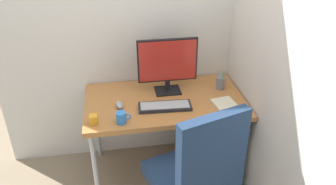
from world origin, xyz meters
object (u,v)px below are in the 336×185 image
Objects in this scene: pen_holder at (220,83)px; notebook at (224,104)px; office_chair at (197,173)px; filing_cabinet at (205,140)px; monitor at (168,63)px; coffee_mug at (121,118)px; desk_clamp_accessory at (94,119)px; keyboard at (165,106)px; mouse at (119,105)px.

pen_holder is 1.02× the size of notebook.
filing_cabinet is at bearing 70.01° from office_chair.
monitor is 0.60m from coffee_mug.
monitor reaches higher than desk_clamp_accessory.
office_chair is 0.88m from pen_holder.
coffee_mug is (-0.68, -0.23, 0.46)m from filing_cabinet.
desk_clamp_accessory is at bearing -147.14° from monitor.
desk_clamp_accessory is at bearing 172.30° from coffee_mug.
filing_cabinet is 3.72× the size of pen_holder.
office_chair is 6.47× the size of notebook.
monitor is 1.18× the size of keyboard.
keyboard is 0.36m from coffee_mug.
office_chair is 1.70× the size of filing_cabinet.
desk_clamp_accessory is at bearing -145.46° from mouse.
filing_cabinet is 0.81m from mouse.
pen_holder is at bearing 24.15° from coffee_mug.
pen_holder reaches higher than coffee_mug.
mouse is at bearing 168.67° from keyboard.
office_chair is at bearing -41.12° from coffee_mug.
filing_cabinet is (0.23, 0.63, -0.24)m from office_chair.
monitor is 2.83× the size of notebook.
mouse is at bearing 91.70° from coffee_mug.
pen_holder is (0.37, 0.77, 0.23)m from office_chair.
keyboard is at bearing 102.94° from office_chair.
filing_cabinet is 9.97× the size of desk_clamp_accessory.
mouse is 0.94× the size of coffee_mug.
notebook is 2.61× the size of desk_clamp_accessory.
filing_cabinet is at bearing -30.71° from monitor.
keyboard is 3.99× the size of mouse.
desk_clamp_accessory reaches higher than mouse.
mouse is 0.60× the size of notebook.
monitor is at bearing 76.37° from keyboard.
pen_holder is (0.83, 0.16, 0.03)m from mouse.
monitor is 0.48m from pen_holder.
keyboard is at bearing -103.63° from monitor.
filing_cabinet is at bearing 18.82° from coffee_mug.
keyboard is at bearing -165.86° from filing_cabinet.
coffee_mug is at bearing -98.51° from mouse.
pen_holder is (0.50, 0.23, 0.04)m from keyboard.
office_chair reaches higher than mouse.
office_chair is 10.09× the size of coffee_mug.
pen_holder is at bearing 0.66° from mouse.
desk_clamp_accessory is (-0.19, 0.03, -0.01)m from coffee_mug.
coffee_mug reaches higher than notebook.
filing_cabinet is 5.94× the size of coffee_mug.
office_chair is at bearing -63.06° from mouse.
office_chair is at bearing -85.66° from monitor.
office_chair is 16.93× the size of desk_clamp_accessory.
coffee_mug is (-0.45, 0.40, 0.22)m from office_chair.
keyboard is 0.45m from notebook.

